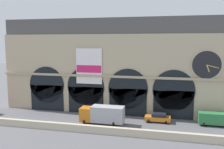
% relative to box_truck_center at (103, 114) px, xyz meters
% --- Properties ---
extents(ground_plane, '(200.00, 200.00, 0.00)m').
position_rel_box_truck_center_xyz_m(ground_plane, '(-0.77, 0.59, -1.70)').
color(ground_plane, slate).
extents(quay_parapet_wall, '(90.00, 0.70, 1.19)m').
position_rel_box_truck_center_xyz_m(quay_parapet_wall, '(-0.77, -4.40, -1.11)').
color(quay_parapet_wall, beige).
rests_on(quay_parapet_wall, ground).
extents(station_building, '(43.13, 4.91, 18.40)m').
position_rel_box_truck_center_xyz_m(station_building, '(-0.73, 7.83, 7.22)').
color(station_building, '#BCAD8C').
rests_on(station_building, ground).
extents(box_truck_center, '(7.50, 2.91, 3.12)m').
position_rel_box_truck_center_xyz_m(box_truck_center, '(0.00, 0.00, 0.00)').
color(box_truck_center, orange).
rests_on(box_truck_center, ground).
extents(car_mideast, '(4.40, 2.22, 1.55)m').
position_rel_box_truck_center_xyz_m(car_mideast, '(9.11, 3.15, -0.90)').
color(car_mideast, orange).
rests_on(car_mideast, ground).
extents(van_east, '(5.20, 2.48, 2.20)m').
position_rel_box_truck_center_xyz_m(van_east, '(18.40, 3.42, -0.45)').
color(van_east, '#2D7A42').
rests_on(van_east, ground).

